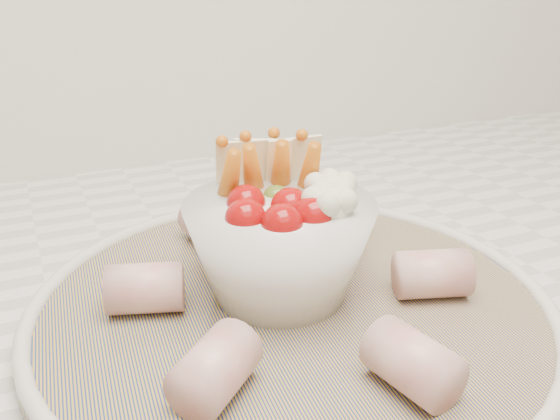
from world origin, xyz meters
name	(u,v)px	position (x,y,z in m)	size (l,w,h in m)	color
serving_platter	(292,307)	(0.11, 1.35, 0.93)	(0.42, 0.42, 0.02)	navy
veggie_bowl	(281,241)	(0.11, 1.37, 0.98)	(0.14, 0.14, 0.12)	white
cured_meat_rolls	(292,281)	(0.11, 1.35, 0.95)	(0.27, 0.30, 0.04)	#BC5756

